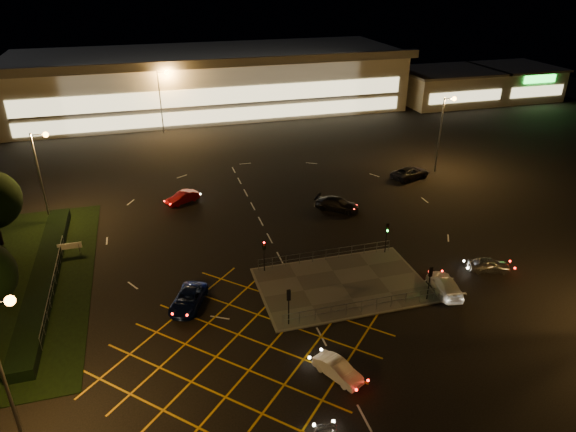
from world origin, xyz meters
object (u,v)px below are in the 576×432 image
object	(u,v)px
signal_se	(430,276)
car_circ_red	(183,198)
car_queue_white	(338,369)
car_approach_white	(445,285)
car_right_silver	(489,265)
car_left_blue	(188,299)
signal_ne	(387,232)
car_east_grey	(410,173)
signal_nw	(264,249)
car_far_dkgrey	(337,204)
signal_sw	(289,300)

from	to	relation	value
signal_se	car_circ_red	xyz separation A→B (m)	(-17.66, 25.20, -1.71)
car_queue_white	car_approach_white	size ratio (longest dim) A/B	0.78
car_right_silver	car_circ_red	xyz separation A→B (m)	(-25.35, 22.70, 0.02)
car_left_blue	car_circ_red	xyz separation A→B (m)	(1.53, 20.55, -0.00)
signal_ne	signal_se	bearing A→B (deg)	-90.00
signal_se	car_east_grey	xyz separation A→B (m)	(11.57, 24.73, -1.61)
car_approach_white	signal_nw	bearing A→B (deg)	-18.36
car_right_silver	car_east_grey	size ratio (longest dim) A/B	0.69
car_far_dkgrey	car_approach_white	world-z (taller)	car_far_dkgrey
signal_sw	car_queue_white	size ratio (longest dim) A/B	0.85
signal_nw	car_east_grey	bearing A→B (deg)	35.39
signal_ne	car_queue_white	size ratio (longest dim) A/B	0.85
signal_se	car_circ_red	world-z (taller)	signal_se
car_right_silver	car_approach_white	size ratio (longest dim) A/B	0.80
signal_se	car_east_grey	world-z (taller)	signal_se
signal_ne	car_east_grey	distance (m)	20.42
car_left_blue	car_approach_white	bearing A→B (deg)	13.57
signal_sw	car_far_dkgrey	bearing A→B (deg)	-120.96
car_right_silver	signal_ne	bearing A→B (deg)	72.01
signal_nw	signal_ne	world-z (taller)	same
signal_ne	car_approach_white	distance (m)	7.77
signal_sw	car_approach_white	world-z (taller)	signal_sw
car_right_silver	signal_se	bearing A→B (deg)	125.54
signal_ne	car_right_silver	bearing A→B (deg)	-35.46
signal_nw	car_queue_white	world-z (taller)	signal_nw
signal_ne	car_far_dkgrey	distance (m)	10.55
signal_nw	car_far_dkgrey	world-z (taller)	signal_nw
signal_nw	car_approach_white	distance (m)	15.93
signal_ne	car_approach_white	xyz separation A→B (m)	(2.06, -7.30, -1.68)
car_queue_white	car_east_grey	size ratio (longest dim) A/B	0.68
signal_ne	car_east_grey	bearing A→B (deg)	55.35
signal_se	car_left_blue	distance (m)	19.82
signal_se	car_left_blue	xyz separation A→B (m)	(-19.20, 4.65, -1.70)
signal_ne	car_circ_red	size ratio (longest dim) A/B	0.79
car_left_blue	car_right_silver	xyz separation A→B (m)	(26.89, -2.14, -0.02)
car_queue_white	car_right_silver	bearing A→B (deg)	-1.70
car_circ_red	car_queue_white	bearing A→B (deg)	-15.91
car_queue_white	car_east_grey	bearing A→B (deg)	27.19
car_far_dkgrey	car_right_silver	size ratio (longest dim) A/B	1.34
signal_nw	car_approach_white	bearing A→B (deg)	-27.43
car_left_blue	signal_se	bearing A→B (deg)	10.51
car_left_blue	signal_nw	bearing A→B (deg)	49.01
car_queue_white	car_left_blue	bearing A→B (deg)	101.76
signal_sw	car_circ_red	world-z (taller)	signal_sw
signal_sw	car_right_silver	world-z (taller)	signal_sw
signal_nw	car_circ_red	world-z (taller)	signal_nw
signal_se	signal_ne	distance (m)	7.99
car_approach_white	car_queue_white	bearing A→B (deg)	38.21
signal_se	car_right_silver	distance (m)	8.27
car_queue_white	car_far_dkgrey	size ratio (longest dim) A/B	0.73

